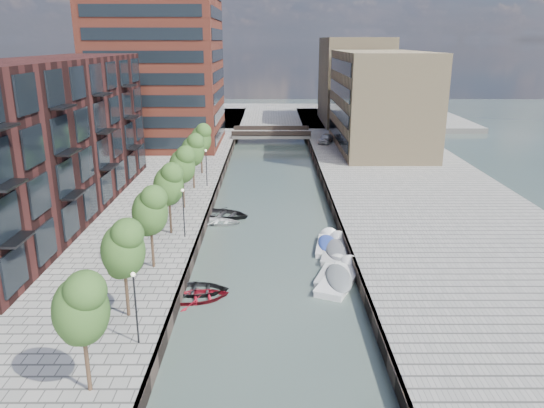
{
  "coord_description": "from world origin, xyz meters",
  "views": [
    {
      "loc": [
        -0.1,
        -16.97,
        16.53
      ],
      "look_at": [
        0.0,
        25.07,
        3.5
      ],
      "focal_mm": 35.0,
      "sensor_mm": 36.0,
      "label": 1
    }
  ],
  "objects_px": {
    "motorboat_1": "(341,278)",
    "motorboat_3": "(328,244)",
    "bridge": "(271,134)",
    "motorboat_2": "(333,272)",
    "sloop_4": "(224,217)",
    "motorboat_4": "(336,250)",
    "tree_6": "(201,138)",
    "tree_0": "(80,306)",
    "tree_4": "(182,164)",
    "sloop_2": "(199,300)",
    "sloop_3": "(219,224)",
    "tree_1": "(123,247)",
    "sloop_1": "(197,293)",
    "tree_3": "(168,183)",
    "car": "(326,139)",
    "tree_2": "(150,209)",
    "tree_5": "(192,150)"
  },
  "relations": [
    {
      "from": "sloop_4",
      "to": "bridge",
      "type": "bearing_deg",
      "value": 13.36
    },
    {
      "from": "tree_0",
      "to": "motorboat_4",
      "type": "bearing_deg",
      "value": 54.07
    },
    {
      "from": "sloop_2",
      "to": "car",
      "type": "bearing_deg",
      "value": -29.64
    },
    {
      "from": "tree_1",
      "to": "tree_3",
      "type": "xyz_separation_m",
      "value": [
        0.0,
        14.0,
        0.0
      ]
    },
    {
      "from": "tree_2",
      "to": "sloop_4",
      "type": "height_order",
      "value": "tree_2"
    },
    {
      "from": "tree_4",
      "to": "sloop_2",
      "type": "bearing_deg",
      "value": -78.06
    },
    {
      "from": "sloop_1",
      "to": "motorboat_1",
      "type": "height_order",
      "value": "motorboat_1"
    },
    {
      "from": "sloop_2",
      "to": "motorboat_3",
      "type": "bearing_deg",
      "value": -60.09
    },
    {
      "from": "motorboat_2",
      "to": "car",
      "type": "height_order",
      "value": "car"
    },
    {
      "from": "sloop_2",
      "to": "sloop_4",
      "type": "distance_m",
      "value": 17.28
    },
    {
      "from": "motorboat_3",
      "to": "motorboat_4",
      "type": "bearing_deg",
      "value": -67.81
    },
    {
      "from": "motorboat_3",
      "to": "sloop_3",
      "type": "bearing_deg",
      "value": 149.04
    },
    {
      "from": "tree_0",
      "to": "tree_5",
      "type": "distance_m",
      "value": 35.0
    },
    {
      "from": "sloop_2",
      "to": "sloop_3",
      "type": "distance_m",
      "value": 15.24
    },
    {
      "from": "tree_5",
      "to": "motorboat_1",
      "type": "bearing_deg",
      "value": -57.91
    },
    {
      "from": "tree_2",
      "to": "motorboat_1",
      "type": "height_order",
      "value": "tree_2"
    },
    {
      "from": "sloop_3",
      "to": "motorboat_1",
      "type": "xyz_separation_m",
      "value": [
        9.89,
        -12.47,
        0.23
      ]
    },
    {
      "from": "motorboat_1",
      "to": "motorboat_3",
      "type": "height_order",
      "value": "motorboat_1"
    },
    {
      "from": "motorboat_2",
      "to": "motorboat_3",
      "type": "distance_m",
      "value": 5.35
    },
    {
      "from": "tree_2",
      "to": "tree_6",
      "type": "relative_size",
      "value": 1.0
    },
    {
      "from": "tree_0",
      "to": "tree_3",
      "type": "bearing_deg",
      "value": 90.0
    },
    {
      "from": "tree_1",
      "to": "motorboat_3",
      "type": "relative_size",
      "value": 1.15
    },
    {
      "from": "tree_4",
      "to": "sloop_4",
      "type": "distance_m",
      "value": 6.53
    },
    {
      "from": "tree_1",
      "to": "tree_6",
      "type": "distance_m",
      "value": 35.0
    },
    {
      "from": "tree_2",
      "to": "car",
      "type": "relative_size",
      "value": 1.4
    },
    {
      "from": "tree_2",
      "to": "sloop_3",
      "type": "bearing_deg",
      "value": 73.78
    },
    {
      "from": "motorboat_1",
      "to": "tree_4",
      "type": "bearing_deg",
      "value": 133.0
    },
    {
      "from": "tree_6",
      "to": "car",
      "type": "xyz_separation_m",
      "value": [
        17.06,
        19.61,
        -3.59
      ]
    },
    {
      "from": "tree_0",
      "to": "motorboat_2",
      "type": "bearing_deg",
      "value": 48.98
    },
    {
      "from": "motorboat_3",
      "to": "sloop_2",
      "type": "bearing_deg",
      "value": -135.28
    },
    {
      "from": "tree_0",
      "to": "motorboat_1",
      "type": "relative_size",
      "value": 0.99
    },
    {
      "from": "motorboat_3",
      "to": "motorboat_4",
      "type": "relative_size",
      "value": 0.89
    },
    {
      "from": "tree_4",
      "to": "sloop_1",
      "type": "relative_size",
      "value": 1.36
    },
    {
      "from": "tree_6",
      "to": "motorboat_2",
      "type": "relative_size",
      "value": 1.22
    },
    {
      "from": "tree_3",
      "to": "tree_4",
      "type": "bearing_deg",
      "value": 90.0
    },
    {
      "from": "tree_0",
      "to": "tree_4",
      "type": "bearing_deg",
      "value": 90.0
    },
    {
      "from": "sloop_1",
      "to": "sloop_2",
      "type": "bearing_deg",
      "value": -166.13
    },
    {
      "from": "tree_1",
      "to": "car",
      "type": "bearing_deg",
      "value": 72.65
    },
    {
      "from": "bridge",
      "to": "motorboat_3",
      "type": "distance_m",
      "value": 47.94
    },
    {
      "from": "tree_3",
      "to": "tree_5",
      "type": "relative_size",
      "value": 1.0
    },
    {
      "from": "tree_5",
      "to": "sloop_2",
      "type": "distance_m",
      "value": 24.99
    },
    {
      "from": "tree_0",
      "to": "sloop_3",
      "type": "distance_m",
      "value": 26.86
    },
    {
      "from": "tree_6",
      "to": "tree_0",
      "type": "bearing_deg",
      "value": -90.0
    },
    {
      "from": "tree_3",
      "to": "motorboat_3",
      "type": "relative_size",
      "value": 1.15
    },
    {
      "from": "tree_0",
      "to": "tree_5",
      "type": "relative_size",
      "value": 1.0
    },
    {
      "from": "car",
      "to": "sloop_2",
      "type": "bearing_deg",
      "value": -85.88
    },
    {
      "from": "tree_1",
      "to": "sloop_1",
      "type": "distance_m",
      "value": 7.95
    },
    {
      "from": "bridge",
      "to": "motorboat_2",
      "type": "bearing_deg",
      "value": -85.14
    },
    {
      "from": "tree_3",
      "to": "tree_6",
      "type": "distance_m",
      "value": 21.0
    },
    {
      "from": "motorboat_4",
      "to": "tree_5",
      "type": "bearing_deg",
      "value": 130.52
    }
  ]
}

